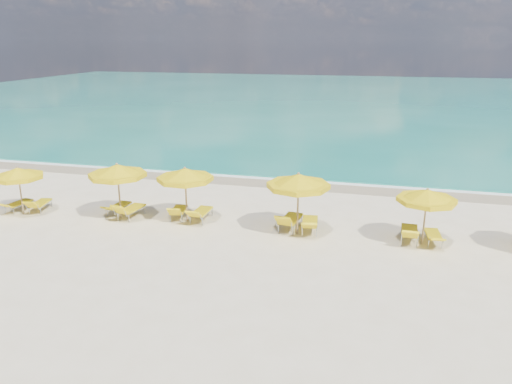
# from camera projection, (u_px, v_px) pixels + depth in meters

# --- Properties ---
(ground_plane) EXTENTS (120.00, 120.00, 0.00)m
(ground_plane) POSITION_uv_depth(u_px,v_px,m) (247.00, 231.00, 20.17)
(ground_plane) COLOR beige
(ocean) EXTENTS (120.00, 80.00, 0.30)m
(ocean) POSITION_uv_depth(u_px,v_px,m) (343.00, 98.00, 64.65)
(ocean) COLOR #13705E
(ocean) RESTS_ON ground
(wet_sand_band) EXTENTS (120.00, 2.60, 0.01)m
(wet_sand_band) POSITION_uv_depth(u_px,v_px,m) (282.00, 182.00, 27.03)
(wet_sand_band) COLOR tan
(wet_sand_band) RESTS_ON ground
(foam_line) EXTENTS (120.00, 1.20, 0.03)m
(foam_line) POSITION_uv_depth(u_px,v_px,m) (285.00, 178.00, 27.77)
(foam_line) COLOR white
(foam_line) RESTS_ON ground
(whitecap_near) EXTENTS (14.00, 0.36, 0.05)m
(whitecap_near) POSITION_uv_depth(u_px,v_px,m) (229.00, 142.00, 37.32)
(whitecap_near) COLOR white
(whitecap_near) RESTS_ON ground
(whitecap_far) EXTENTS (18.00, 0.30, 0.05)m
(whitecap_far) POSITION_uv_depth(u_px,v_px,m) (419.00, 134.00, 40.55)
(whitecap_far) COLOR white
(whitecap_far) RESTS_ON ground
(umbrella_0) EXTENTS (2.57, 2.57, 2.17)m
(umbrella_0) POSITION_uv_depth(u_px,v_px,m) (18.00, 174.00, 21.58)
(umbrella_0) COLOR #A78453
(umbrella_0) RESTS_ON ground
(umbrella_1) EXTENTS (3.17, 3.17, 2.47)m
(umbrella_1) POSITION_uv_depth(u_px,v_px,m) (117.00, 171.00, 20.95)
(umbrella_1) COLOR #A78453
(umbrella_1) RESTS_ON ground
(umbrella_2) EXTENTS (3.13, 3.13, 2.39)m
(umbrella_2) POSITION_uv_depth(u_px,v_px,m) (185.00, 175.00, 20.64)
(umbrella_2) COLOR #A78453
(umbrella_2) RESTS_ON ground
(umbrella_3) EXTENTS (2.75, 2.75, 2.53)m
(umbrella_3) POSITION_uv_depth(u_px,v_px,m) (298.00, 182.00, 19.28)
(umbrella_3) COLOR #A78453
(umbrella_3) RESTS_ON ground
(umbrella_4) EXTENTS (2.28, 2.28, 2.23)m
(umbrella_4) POSITION_uv_depth(u_px,v_px,m) (427.00, 196.00, 18.32)
(umbrella_4) COLOR #A78453
(umbrella_4) RESTS_ON ground
(lounger_0_left) EXTENTS (0.77, 1.72, 0.65)m
(lounger_0_left) POSITION_uv_depth(u_px,v_px,m) (18.00, 206.00, 22.51)
(lounger_0_left) COLOR #A5A8AD
(lounger_0_left) RESTS_ON ground
(lounger_0_right) EXTENTS (0.87, 1.73, 0.77)m
(lounger_0_right) POSITION_uv_depth(u_px,v_px,m) (40.00, 207.00, 22.46)
(lounger_0_right) COLOR #A5A8AD
(lounger_0_right) RESTS_ON ground
(lounger_1_left) EXTENTS (0.63, 1.72, 0.65)m
(lounger_1_left) POSITION_uv_depth(u_px,v_px,m) (119.00, 209.00, 22.13)
(lounger_1_left) COLOR #A5A8AD
(lounger_1_left) RESTS_ON ground
(lounger_1_right) EXTENTS (0.81, 1.84, 0.88)m
(lounger_1_right) POSITION_uv_depth(u_px,v_px,m) (131.00, 212.00, 21.62)
(lounger_1_right) COLOR #A5A8AD
(lounger_1_right) RESTS_ON ground
(lounger_2_left) EXTENTS (0.87, 1.76, 0.80)m
(lounger_2_left) POSITION_uv_depth(u_px,v_px,m) (179.00, 214.00, 21.54)
(lounger_2_left) COLOR #A5A8AD
(lounger_2_left) RESTS_ON ground
(lounger_2_right) EXTENTS (0.64, 1.84, 0.79)m
(lounger_2_right) POSITION_uv_depth(u_px,v_px,m) (201.00, 215.00, 21.27)
(lounger_2_right) COLOR #A5A8AD
(lounger_2_right) RESTS_ON ground
(lounger_3_left) EXTENTS (0.89, 2.01, 0.94)m
(lounger_3_left) POSITION_uv_depth(u_px,v_px,m) (290.00, 223.00, 20.30)
(lounger_3_left) COLOR #A5A8AD
(lounger_3_left) RESTS_ON ground
(lounger_3_right) EXTENTS (0.82, 1.94, 0.80)m
(lounger_3_right) POSITION_uv_depth(u_px,v_px,m) (310.00, 226.00, 20.05)
(lounger_3_right) COLOR #A5A8AD
(lounger_3_right) RESTS_ON ground
(lounger_4_left) EXTENTS (0.69, 1.90, 0.84)m
(lounger_4_left) POSITION_uv_depth(u_px,v_px,m) (409.00, 235.00, 19.10)
(lounger_4_left) COLOR #A5A8AD
(lounger_4_left) RESTS_ON ground
(lounger_4_right) EXTENTS (0.67, 1.72, 0.61)m
(lounger_4_right) POSITION_uv_depth(u_px,v_px,m) (433.00, 238.00, 18.91)
(lounger_4_right) COLOR #A5A8AD
(lounger_4_right) RESTS_ON ground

